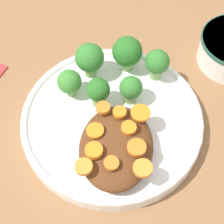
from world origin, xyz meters
name	(u,v)px	position (x,y,z in m)	size (l,w,h in m)	color
ground_plane	(112,125)	(0.00, 0.00, 0.00)	(4.00, 4.00, 0.00)	#8C603D
plate	(112,120)	(0.00, 0.00, 0.01)	(0.26, 0.26, 0.03)	white
stew_mound	(116,147)	(-0.06, -0.01, 0.04)	(0.13, 0.10, 0.04)	#5B3319
broccoli_floret_0	(131,89)	(0.03, -0.02, 0.05)	(0.03, 0.03, 0.05)	#759E51
broccoli_floret_1	(90,59)	(0.08, 0.04, 0.06)	(0.04, 0.04, 0.06)	#759E51
broccoli_floret_2	(98,91)	(0.02, 0.02, 0.05)	(0.03, 0.03, 0.05)	#759E51
broccoli_floret_3	(69,82)	(0.04, 0.07, 0.05)	(0.04, 0.04, 0.05)	#7FA85B
broccoli_floret_4	(157,63)	(0.08, -0.06, 0.05)	(0.04, 0.04, 0.05)	#7FA85B
broccoli_floret_5	(127,52)	(0.10, -0.01, 0.06)	(0.05, 0.05, 0.06)	#7FA85B
carrot_slice_0	(111,163)	(-0.09, -0.01, 0.06)	(0.02, 0.02, 0.00)	orange
carrot_slice_1	(143,168)	(-0.09, -0.05, 0.06)	(0.02, 0.02, 0.01)	orange
carrot_slice_2	(84,167)	(-0.10, 0.02, 0.06)	(0.02, 0.02, 0.01)	orange
carrot_slice_3	(137,148)	(-0.06, -0.04, 0.06)	(0.02, 0.02, 0.01)	orange
carrot_slice_4	(120,112)	(-0.01, -0.01, 0.06)	(0.02, 0.02, 0.01)	orange
carrot_slice_5	(129,128)	(-0.04, -0.03, 0.06)	(0.02, 0.02, 0.01)	orange
carrot_slice_6	(95,131)	(-0.05, 0.02, 0.06)	(0.02, 0.02, 0.00)	orange
carrot_slice_7	(103,108)	(-0.01, 0.01, 0.06)	(0.02, 0.02, 0.01)	orange
carrot_slice_8	(94,150)	(-0.07, 0.01, 0.06)	(0.02, 0.02, 0.01)	orange
carrot_slice_9	(141,113)	(-0.01, -0.04, 0.06)	(0.03, 0.03, 0.00)	orange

